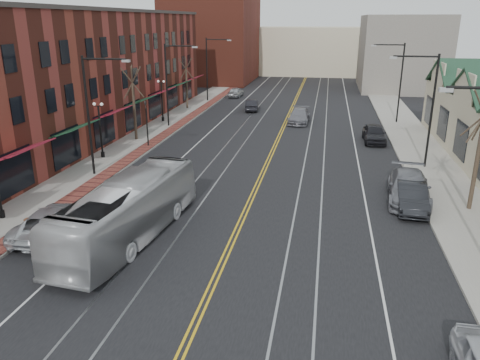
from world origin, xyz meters
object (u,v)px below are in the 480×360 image
at_px(transit_bus, 129,211).
at_px(parked_car_b, 411,197).
at_px(parked_suv, 54,221).
at_px(parked_car_c, 409,187).
at_px(parked_car_d, 374,133).

relative_size(transit_bus, parked_car_b, 2.39).
distance_m(parked_suv, parked_car_b, 19.47).
distance_m(transit_bus, parked_car_c, 16.37).
distance_m(parked_car_b, parked_car_c, 1.34).
bearing_deg(parked_car_d, parked_car_c, -88.00).
height_order(parked_car_c, parked_car_d, parked_car_c).
bearing_deg(parked_car_c, transit_bus, -145.51).
bearing_deg(parked_suv, transit_bus, -179.15).
relative_size(transit_bus, parked_suv, 2.04).
height_order(parked_car_b, parked_car_c, parked_car_c).
distance_m(parked_car_b, parked_car_d, 15.69).
xyz_separation_m(parked_suv, parked_car_b, (18.22, 6.86, 0.01)).
xyz_separation_m(parked_car_b, parked_car_d, (-0.77, 15.67, 0.03)).
bearing_deg(parked_car_d, parked_car_b, -88.45).
bearing_deg(parked_car_c, parked_car_d, 98.71).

